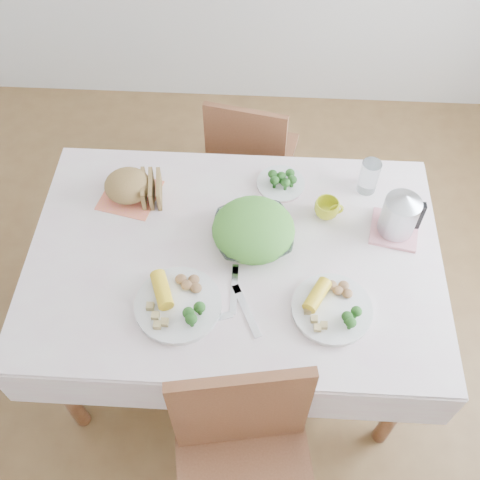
# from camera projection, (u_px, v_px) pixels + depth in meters

# --- Properties ---
(floor) EXTENTS (3.60, 3.60, 0.00)m
(floor) POSITION_uv_depth(u_px,v_px,m) (236.00, 345.00, 2.65)
(floor) COLOR brown
(floor) RESTS_ON ground
(dining_table) EXTENTS (1.40, 0.90, 0.75)m
(dining_table) POSITION_uv_depth(u_px,v_px,m) (235.00, 306.00, 2.35)
(dining_table) COLOR brown
(dining_table) RESTS_ON floor
(tablecloth) EXTENTS (1.50, 1.00, 0.01)m
(tablecloth) POSITION_uv_depth(u_px,v_px,m) (234.00, 255.00, 2.04)
(tablecloth) COLOR white
(tablecloth) RESTS_ON dining_table
(chair_far) EXTENTS (0.46, 0.46, 0.86)m
(chair_far) POSITION_uv_depth(u_px,v_px,m) (253.00, 149.00, 2.77)
(chair_far) COLOR brown
(chair_far) RESTS_ON floor
(salad_bowl) EXTENTS (0.33, 0.33, 0.07)m
(salad_bowl) POSITION_uv_depth(u_px,v_px,m) (253.00, 234.00, 2.04)
(salad_bowl) COLOR white
(salad_bowl) RESTS_ON tablecloth
(dinner_plate_left) EXTENTS (0.30, 0.30, 0.02)m
(dinner_plate_left) POSITION_uv_depth(u_px,v_px,m) (178.00, 305.00, 1.90)
(dinner_plate_left) COLOR white
(dinner_plate_left) RESTS_ON tablecloth
(dinner_plate_right) EXTENTS (0.39, 0.39, 0.02)m
(dinner_plate_right) POSITION_uv_depth(u_px,v_px,m) (332.00, 309.00, 1.89)
(dinner_plate_right) COLOR white
(dinner_plate_right) RESTS_ON tablecloth
(broccoli_plate) EXTENTS (0.23, 0.23, 0.02)m
(broccoli_plate) POSITION_uv_depth(u_px,v_px,m) (281.00, 184.00, 2.22)
(broccoli_plate) COLOR beige
(broccoli_plate) RESTS_ON tablecloth
(napkin) EXTENTS (0.25, 0.25, 0.00)m
(napkin) POSITION_uv_depth(u_px,v_px,m) (130.00, 195.00, 2.20)
(napkin) COLOR #FF7F5B
(napkin) RESTS_ON tablecloth
(bread_loaf) EXTENTS (0.21, 0.20, 0.11)m
(bread_loaf) POSITION_uv_depth(u_px,v_px,m) (128.00, 186.00, 2.15)
(bread_loaf) COLOR olive
(bread_loaf) RESTS_ON napkin
(yellow_mug) EXTENTS (0.10, 0.10, 0.07)m
(yellow_mug) POSITION_uv_depth(u_px,v_px,m) (327.00, 209.00, 2.11)
(yellow_mug) COLOR yellow
(yellow_mug) RESTS_ON tablecloth
(glass_tumbler) EXTENTS (0.09, 0.09, 0.14)m
(glass_tumbler) POSITION_uv_depth(u_px,v_px,m) (369.00, 178.00, 2.17)
(glass_tumbler) COLOR white
(glass_tumbler) RESTS_ON tablecloth
(pink_tray) EXTENTS (0.20, 0.20, 0.01)m
(pink_tray) POSITION_uv_depth(u_px,v_px,m) (394.00, 229.00, 2.09)
(pink_tray) COLOR pink
(pink_tray) RESTS_ON tablecloth
(electric_kettle) EXTENTS (0.17, 0.17, 0.18)m
(electric_kettle) POSITION_uv_depth(u_px,v_px,m) (401.00, 210.00, 2.00)
(electric_kettle) COLOR #B2B5BA
(electric_kettle) RESTS_ON pink_tray
(fork_left) EXTENTS (0.11, 0.21, 0.00)m
(fork_left) POSITION_uv_depth(u_px,v_px,m) (246.00, 311.00, 1.90)
(fork_left) COLOR silver
(fork_left) RESTS_ON tablecloth
(fork_right) EXTENTS (0.02, 0.19, 0.00)m
(fork_right) POSITION_uv_depth(u_px,v_px,m) (234.00, 290.00, 1.94)
(fork_right) COLOR silver
(fork_right) RESTS_ON tablecloth
(knife) EXTENTS (0.20, 0.09, 0.00)m
(knife) POSITION_uv_depth(u_px,v_px,m) (203.00, 322.00, 1.87)
(knife) COLOR silver
(knife) RESTS_ON tablecloth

